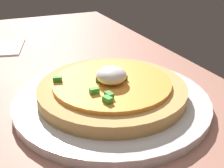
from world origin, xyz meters
The scene contains 3 objects.
dining_table centered at (0.00, 0.00, 1.35)cm, with size 126.63×69.05×2.70cm, color #A9705E.
plate centered at (-3.00, -11.84, 3.41)cm, with size 29.77×29.77×1.42cm, color silver.
pizza centered at (-3.03, -11.82, 5.41)cm, with size 22.49×22.49×5.02cm.
Camera 1 is at (-37.65, 3.43, 24.67)cm, focal length 44.84 mm.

